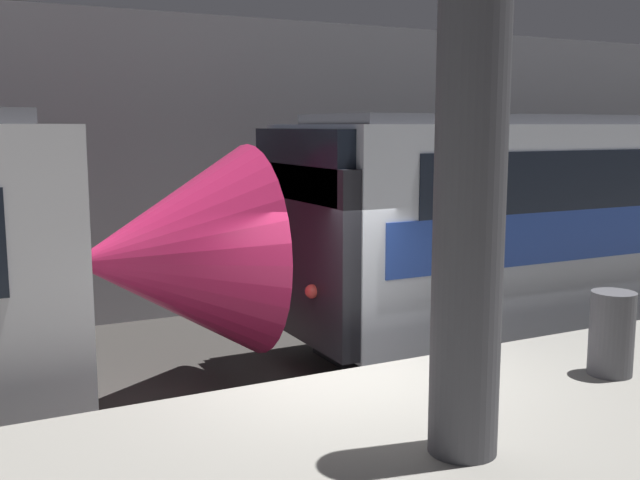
{
  "coord_description": "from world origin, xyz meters",
  "views": [
    {
      "loc": [
        -3.53,
        -6.5,
        3.47
      ],
      "look_at": [
        0.24,
        0.94,
        2.19
      ],
      "focal_mm": 42.0,
      "sensor_mm": 36.0,
      "label": 1
    }
  ],
  "objects": [
    {
      "name": "station_rear_barrier",
      "position": [
        0.0,
        6.67,
        2.71
      ],
      "size": [
        50.0,
        0.15,
        5.42
      ],
      "color": "#939399",
      "rests_on": "ground"
    },
    {
      "name": "support_pillar_near",
      "position": [
        -0.08,
        -2.13,
        2.67
      ],
      "size": [
        0.53,
        0.53,
        3.37
      ],
      "color": "#47474C",
      "rests_on": "platform"
    },
    {
      "name": "ground_plane",
      "position": [
        0.0,
        0.0,
        0.0
      ],
      "size": [
        120.0,
        120.0,
        0.0
      ],
      "primitive_type": "plane",
      "color": "#33302D"
    },
    {
      "name": "trash_bin",
      "position": [
        2.37,
        -1.34,
        1.41
      ],
      "size": [
        0.44,
        0.44,
        0.85
      ],
      "color": "#4C4C51",
      "rests_on": "platform"
    }
  ]
}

